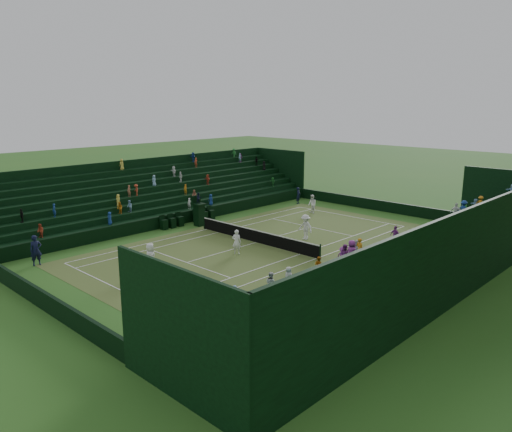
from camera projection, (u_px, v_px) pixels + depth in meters
The scene contains 17 objects.
ground at pixel (256, 243), 36.34m from camera, with size 160.00×160.00×0.00m, color #386B21.
court_surface at pixel (256, 243), 36.34m from camera, with size 12.97×26.77×0.01m, color #2D6622.
perimeter_wall_north at pixel (372, 204), 47.39m from camera, with size 17.17×0.20×1.00m, color black.
perimeter_wall_south at pixel (37, 296), 25.07m from camera, with size 17.17×0.20×1.00m, color black.
perimeter_wall_east at pixel (356, 262), 30.50m from camera, with size 0.20×31.77×1.00m, color black.
perimeter_wall_west at pixel (183, 218), 41.95m from camera, with size 0.20×31.77×1.00m, color black.
north_grandstand at pixel (422, 260), 27.44m from camera, with size 6.60×32.00×4.90m.
south_grandstand at pixel (154, 199), 44.54m from camera, with size 6.60×32.00×4.90m.
tennis_net at pixel (256, 236), 36.22m from camera, with size 11.67×0.10×1.06m.
umpire_chair at pixel (199, 212), 41.06m from camera, with size 0.88×0.88×2.78m.
courtside_chairs at pixel (188, 219), 41.73m from camera, with size 0.53×5.50×1.15m.
player_near_west at pixel (150, 258), 30.01m from camera, with size 0.87×0.57×1.78m, color white.
player_near_east at pixel (237, 242), 33.46m from camera, with size 0.62×0.41×1.71m, color white.
player_far_west at pixel (312, 204), 45.67m from camera, with size 0.84×0.65×1.73m, color white.
player_far_east at pixel (305, 227), 37.00m from camera, with size 1.22×0.71×1.89m, color white.
line_judge_north at pixel (298, 195), 49.98m from camera, with size 0.60×0.40×1.65m, color black.
line_judge_south at pixel (36, 250), 31.17m from camera, with size 0.71×0.47×1.94m, color black.
Camera 1 is at (24.22, -25.21, 10.10)m, focal length 35.00 mm.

